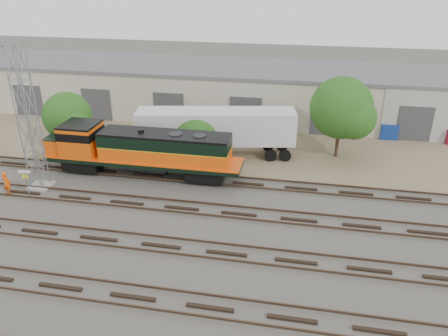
% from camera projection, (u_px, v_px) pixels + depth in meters
% --- Properties ---
extents(ground, '(140.00, 140.00, 0.00)m').
position_uv_depth(ground, '(176.00, 220.00, 28.79)').
color(ground, '#47423A').
rests_on(ground, ground).
extents(dirt_strip, '(80.00, 16.00, 0.02)m').
position_uv_depth(dirt_strip, '(220.00, 139.00, 42.11)').
color(dirt_strip, '#726047').
rests_on(dirt_strip, ground).
extents(tracks, '(80.00, 20.40, 0.28)m').
position_uv_depth(tracks, '(161.00, 246.00, 26.09)').
color(tracks, black).
rests_on(tracks, ground).
extents(warehouse, '(58.40, 10.40, 5.30)m').
position_uv_depth(warehouse, '(235.00, 90.00, 48.05)').
color(warehouse, '#BAB39B').
rests_on(warehouse, ground).
extents(locomotive, '(15.69, 2.75, 3.77)m').
position_uv_depth(locomotive, '(139.00, 150.00, 33.97)').
color(locomotive, black).
rests_on(locomotive, tracks).
extents(signal_tower, '(1.60, 1.60, 10.85)m').
position_uv_depth(signal_tower, '(28.00, 121.00, 30.81)').
color(signal_tower, gray).
rests_on(signal_tower, ground).
extents(sign_post, '(0.85, 0.19, 2.09)m').
position_uv_depth(sign_post, '(25.00, 178.00, 31.22)').
color(sign_post, gray).
rests_on(sign_post, ground).
extents(worker, '(0.67, 0.48, 1.74)m').
position_uv_depth(worker, '(7.00, 183.00, 31.79)').
color(worker, '#F5540D').
rests_on(worker, ground).
extents(semi_trailer, '(13.70, 5.14, 4.13)m').
position_uv_depth(semi_trailer, '(220.00, 128.00, 37.33)').
color(semi_trailer, silver).
rests_on(semi_trailer, ground).
extents(dumpster_blue, '(1.70, 1.61, 1.50)m').
position_uv_depth(dumpster_blue, '(388.00, 130.00, 42.07)').
color(dumpster_blue, navy).
rests_on(dumpster_blue, ground).
extents(tree_west, '(4.40, 4.19, 5.48)m').
position_uv_depth(tree_west, '(69.00, 118.00, 37.58)').
color(tree_west, '#382619').
rests_on(tree_west, ground).
extents(tree_mid, '(4.55, 4.33, 4.33)m').
position_uv_depth(tree_mid, '(199.00, 139.00, 37.22)').
color(tree_mid, '#382619').
rests_on(tree_mid, ground).
extents(tree_east, '(5.48, 5.22, 7.05)m').
position_uv_depth(tree_east, '(345.00, 110.00, 36.23)').
color(tree_east, '#382619').
rests_on(tree_east, ground).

